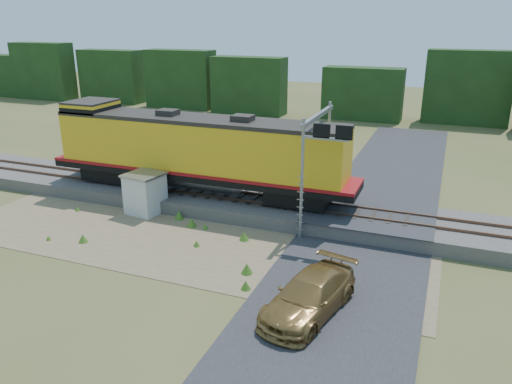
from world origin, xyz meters
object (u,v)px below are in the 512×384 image
at_px(locomotive, 194,150).
at_px(signal_gantry, 320,141).
at_px(shed, 145,193).
at_px(car, 309,296).

xyz_separation_m(locomotive, signal_gantry, (8.08, -0.65, 1.42)).
distance_m(shed, signal_gantry, 10.93).
bearing_deg(car, shed, 162.69).
height_order(signal_gantry, car, signal_gantry).
distance_m(signal_gantry, car, 10.03).
relative_size(shed, car, 0.46).
bearing_deg(shed, locomotive, 59.94).
distance_m(locomotive, signal_gantry, 8.23).
height_order(locomotive, shed, locomotive).
height_order(locomotive, signal_gantry, signal_gantry).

